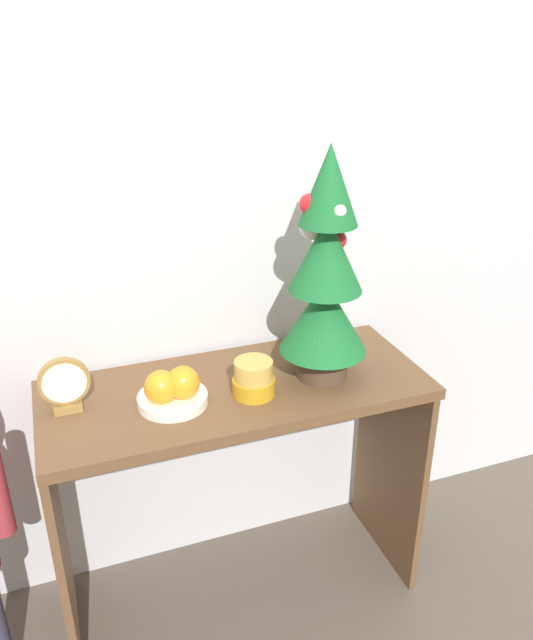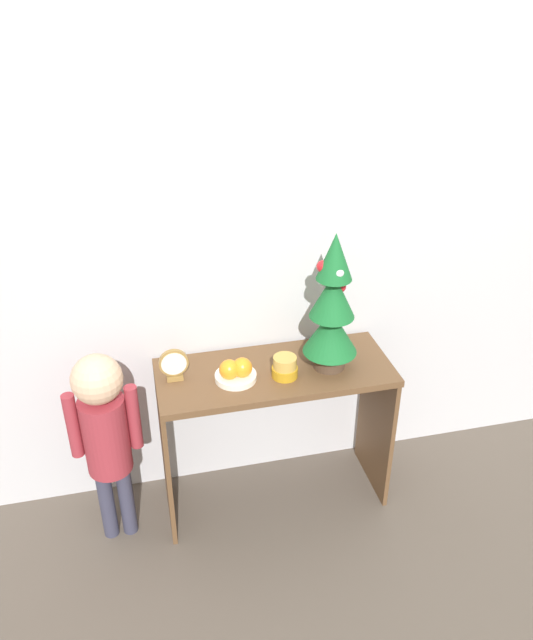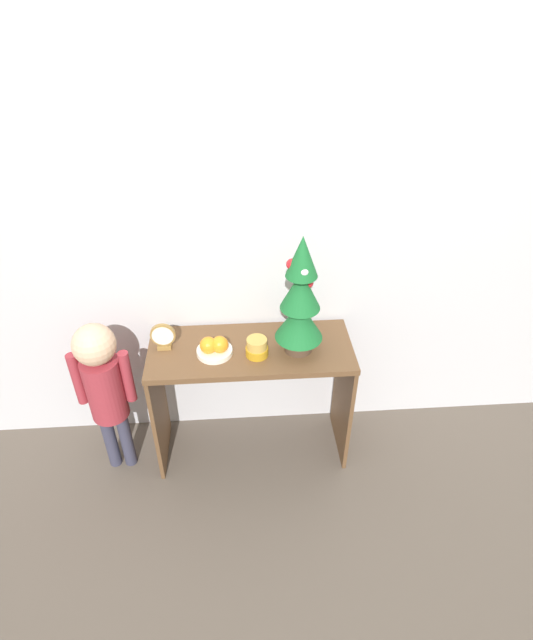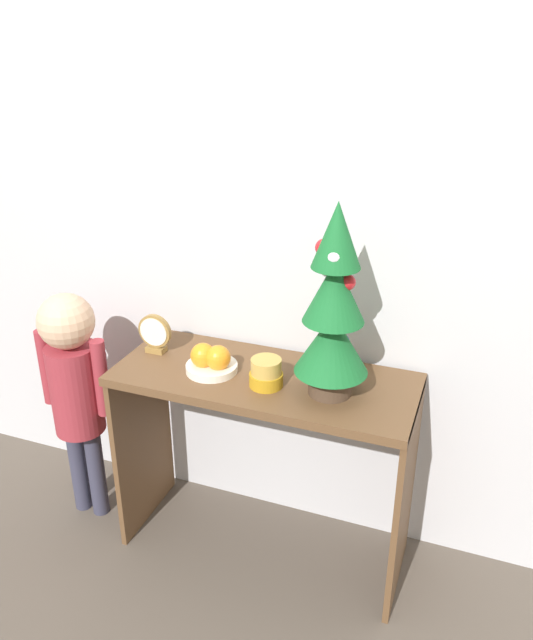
{
  "view_description": "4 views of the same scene",
  "coord_description": "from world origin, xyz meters",
  "px_view_note": "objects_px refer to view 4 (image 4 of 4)",
  "views": [
    {
      "loc": [
        -0.4,
        -1.13,
        1.55
      ],
      "look_at": [
        0.08,
        0.19,
        0.9
      ],
      "focal_mm": 35.0,
      "sensor_mm": 36.0,
      "label": 1
    },
    {
      "loc": [
        -0.53,
        -1.9,
        2.2
      ],
      "look_at": [
        -0.03,
        0.24,
        0.94
      ],
      "focal_mm": 35.0,
      "sensor_mm": 36.0,
      "label": 2
    },
    {
      "loc": [
        -0.06,
        -1.69,
        2.24
      ],
      "look_at": [
        0.08,
        0.22,
        0.87
      ],
      "focal_mm": 28.0,
      "sensor_mm": 36.0,
      "label": 3
    },
    {
      "loc": [
        0.63,
        -1.46,
        1.72
      ],
      "look_at": [
        0.02,
        0.18,
        0.93
      ],
      "focal_mm": 35.0,
      "sensor_mm": 36.0,
      "label": 4
    }
  ],
  "objects_px": {
    "mini_tree": "(334,309)",
    "child_figure": "(74,378)",
    "fruit_bowl": "(211,361)",
    "desk_clock": "(155,334)",
    "singing_bowl": "(266,373)"
  },
  "relations": [
    {
      "from": "mini_tree",
      "to": "desk_clock",
      "type": "bearing_deg",
      "value": 175.27
    },
    {
      "from": "mini_tree",
      "to": "fruit_bowl",
      "type": "bearing_deg",
      "value": -178.79
    },
    {
      "from": "mini_tree",
      "to": "desk_clock",
      "type": "xyz_separation_m",
      "value": [
        -0.64,
        0.05,
        -0.21
      ]
    },
    {
      "from": "fruit_bowl",
      "to": "desk_clock",
      "type": "xyz_separation_m",
      "value": [
        -0.24,
        0.06,
        0.03
      ]
    },
    {
      "from": "child_figure",
      "to": "mini_tree",
      "type": "bearing_deg",
      "value": 2.06
    },
    {
      "from": "mini_tree",
      "to": "child_figure",
      "type": "height_order",
      "value": "mini_tree"
    },
    {
      "from": "child_figure",
      "to": "fruit_bowl",
      "type": "bearing_deg",
      "value": 2.68
    },
    {
      "from": "fruit_bowl",
      "to": "singing_bowl",
      "type": "bearing_deg",
      "value": -5.86
    },
    {
      "from": "singing_bowl",
      "to": "child_figure",
      "type": "bearing_deg",
      "value": -179.63
    },
    {
      "from": "singing_bowl",
      "to": "fruit_bowl",
      "type": "bearing_deg",
      "value": 174.14
    },
    {
      "from": "child_figure",
      "to": "desk_clock",
      "type": "bearing_deg",
      "value": 16.23
    },
    {
      "from": "fruit_bowl",
      "to": "child_figure",
      "type": "bearing_deg",
      "value": -177.32
    },
    {
      "from": "mini_tree",
      "to": "singing_bowl",
      "type": "distance_m",
      "value": 0.31
    },
    {
      "from": "fruit_bowl",
      "to": "child_figure",
      "type": "height_order",
      "value": "child_figure"
    },
    {
      "from": "fruit_bowl",
      "to": "desk_clock",
      "type": "height_order",
      "value": "desk_clock"
    }
  ]
}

